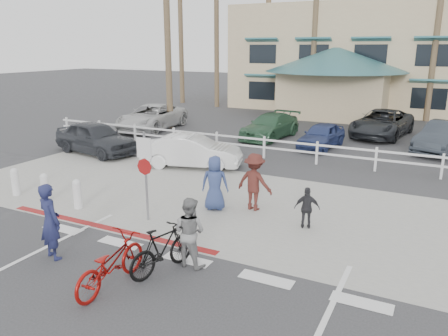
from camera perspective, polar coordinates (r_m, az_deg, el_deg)
The scene contains 33 objects.
ground at distance 10.11m, azimuth -6.66°, elevation -13.26°, with size 140.00×140.00×0.00m, color #333335.
bike_path at distance 8.77m, azimuth -14.22°, elevation -18.59°, with size 12.00×16.00×0.01m, color #333335.
sidewalk_plaza at distance 13.73m, azimuth 3.71°, elevation -5.15°, with size 22.00×7.00×0.01m, color gray.
cross_street at distance 17.30m, azimuth 8.94°, elevation -0.91°, with size 40.00×5.00×0.01m, color #333335.
parking_lot at distance 26.28m, azimuth 15.42°, elevation 4.37°, with size 50.00×16.00×0.01m, color #333335.
curb_red at distance 12.65m, azimuth -15.15°, elevation -7.53°, with size 7.00×0.25×0.02m, color maroon.
rail_fence at distance 18.90m, azimuth 12.33°, elevation 1.89°, with size 29.40×0.16×1.00m, color silver, non-canonical shape.
building at distance 38.46m, azimuth 23.21°, elevation 15.57°, with size 28.00×16.00×11.30m, color #CDB78C, non-canonical shape.
sign_post at distance 12.47m, azimuth -10.18°, elevation -0.53°, with size 0.50×0.10×2.90m, color gray, non-canonical shape.
bollard_0 at distance 14.22m, azimuth -18.60°, elevation -3.23°, with size 0.26×0.26×0.95m, color silver, non-canonical shape.
bollard_1 at distance 15.21m, azimuth -22.33°, elevation -2.38°, with size 0.26×0.26×0.95m, color silver, non-canonical shape.
bollard_2 at distance 16.27m, azimuth -25.60°, elevation -1.63°, with size 0.26×0.26×0.95m, color silver, non-canonical shape.
palm_0 at distance 39.48m, azimuth -5.73°, elevation 19.35°, with size 4.00×4.00×15.00m, color #173E19, non-canonical shape.
palm_1 at distance 36.56m, azimuth -0.98°, elevation 18.16°, with size 4.00×4.00×13.00m, color #173E19, non-canonical shape.
palm_2 at distance 35.91m, azimuth 5.84°, elevation 20.53°, with size 4.00×4.00×16.00m, color #173E19, non-canonical shape.
palm_3 at distance 33.63m, azimuth 11.87°, elevation 18.93°, with size 4.00×4.00×14.00m, color #173E19, non-canonical shape.
palm_4 at distance 33.81m, azimuth 19.33°, elevation 19.25°, with size 4.00×4.00×15.00m, color #173E19, non-canonical shape.
palm_5 at distance 32.40m, azimuth 26.22°, elevation 16.97°, with size 4.00×4.00×13.00m, color #173E19, non-canonical shape.
palm_10 at distance 26.92m, azimuth -7.43°, elevation 17.89°, with size 4.00×4.00×12.00m, color #173E19, non-canonical shape.
bike_red at distance 9.52m, azimuth -14.60°, elevation -11.94°, with size 0.72×2.07×1.09m, color maroon.
rider_red at distance 11.02m, azimuth -21.76°, elevation -6.51°, with size 0.68×0.44×1.85m, color #1D214A.
bike_black at distance 9.88m, azimuth -8.04°, elevation -10.48°, with size 0.51×1.81×1.09m, color black.
rider_black at distance 10.00m, azimuth -4.52°, elevation -8.32°, with size 0.80×0.62×1.64m, color gray.
pedestrian_a at distance 13.30m, azimuth 4.00°, elevation -1.84°, with size 1.15×0.66×1.78m, color #4D1F1A.
pedestrian_child at distance 12.22m, azimuth 10.79°, elevation -5.16°, with size 0.69×0.29×1.18m, color #29282C.
pedestrian_b at distance 13.30m, azimuth -1.21°, elevation -1.98°, with size 0.83×0.54×1.70m, color navy.
car_white_sedan at distance 18.14m, azimuth -4.22°, elevation 2.21°, with size 1.43×4.10×1.35m, color silver.
car_red_compact at distance 21.29m, azimuth -16.43°, elevation 3.83°, with size 1.78×4.42×1.51m, color #2C2F34.
lot_car_0 at distance 26.87m, azimuth -9.42°, elevation 6.57°, with size 2.47×5.36×1.49m, color #BDBDBD.
lot_car_1 at distance 24.07m, azimuth 6.04°, elevation 5.45°, with size 1.85×4.54×1.32m, color #2C5639.
lot_car_2 at distance 22.16m, azimuth 12.63°, elevation 4.17°, with size 1.46×3.62×1.23m, color navy.
lot_car_3 at distance 23.17m, azimuth 26.79°, elevation 3.62°, with size 1.53×4.39×1.45m, color #2A3038.
lot_car_5 at distance 25.95m, azimuth 19.93°, elevation 5.52°, with size 2.45×5.31×1.47m, color #23262A.
Camera 1 is at (4.98, -7.34, 4.86)m, focal length 35.00 mm.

